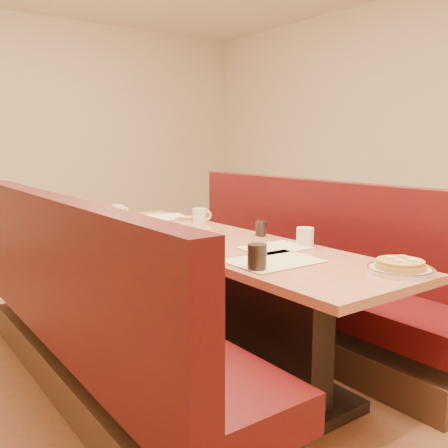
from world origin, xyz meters
TOP-DOWN VIEW (x-y plane):
  - ground at (0.00, 0.00)m, footprint 8.00×8.00m
  - room_envelope at (0.00, 0.00)m, footprint 6.04×8.04m
  - diner_table at (0.00, 0.00)m, footprint 0.70×2.50m
  - booth_left at (-0.73, 0.00)m, footprint 0.55×2.50m
  - booth_right at (0.73, 0.00)m, footprint 0.55×2.50m
  - placemat_near_left at (-0.09, -0.63)m, footprint 0.42×0.32m
  - placemat_near_right at (0.11, -0.41)m, footprint 0.35×0.26m
  - placemat_far_left at (-0.12, 0.18)m, footprint 0.41×0.34m
  - placemat_far_right at (0.12, 0.90)m, footprint 0.51×0.43m
  - pancake_plate at (0.21, -1.10)m, footprint 0.29×0.29m
  - eggs_plate at (-0.26, -0.17)m, footprint 0.30×0.30m
  - extra_plate_mid at (0.23, 0.66)m, footprint 0.19×0.19m
  - extra_plate_far at (-0.19, 0.69)m, footprint 0.24×0.24m
  - coffee_mug_a at (0.28, -0.46)m, footprint 0.13×0.09m
  - coffee_mug_b at (-0.28, -0.10)m, footprint 0.11×0.08m
  - coffee_mug_c at (0.25, 0.51)m, footprint 0.14×0.10m
  - coffee_mug_d at (-0.09, 1.10)m, footprint 0.12×0.09m
  - soda_tumbler_near at (-0.26, -0.71)m, footprint 0.08×0.08m
  - soda_tumbler_mid at (0.28, -0.10)m, footprint 0.06×0.06m

SIDE VIEW (x-z plane):
  - ground at x=0.00m, z-range 0.00..0.00m
  - booth_left at x=-0.73m, z-range -0.16..0.89m
  - booth_right at x=0.73m, z-range -0.16..0.89m
  - diner_table at x=0.00m, z-range 0.00..0.75m
  - placemat_near_left at x=-0.09m, z-range 0.75..0.76m
  - placemat_near_right at x=0.11m, z-range 0.75..0.76m
  - placemat_far_left at x=-0.12m, z-range 0.75..0.76m
  - placemat_far_right at x=0.12m, z-range 0.75..0.76m
  - extra_plate_mid at x=0.23m, z-range 0.74..0.78m
  - extra_plate_far at x=-0.19m, z-range 0.74..0.79m
  - eggs_plate at x=-0.26m, z-range 0.74..0.80m
  - pancake_plate at x=0.21m, z-range 0.74..0.80m
  - coffee_mug_b at x=-0.28m, z-range 0.75..0.84m
  - soda_tumbler_mid at x=0.28m, z-range 0.75..0.84m
  - coffee_mug_d at x=-0.09m, z-range 0.75..0.85m
  - coffee_mug_a at x=0.28m, z-range 0.75..0.85m
  - coffee_mug_c at x=0.25m, z-range 0.75..0.86m
  - soda_tumbler_near at x=-0.26m, z-range 0.75..0.87m
  - room_envelope at x=0.00m, z-range 0.52..3.34m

